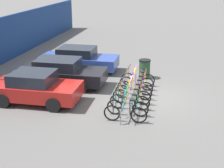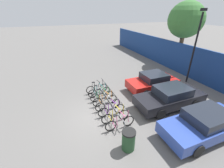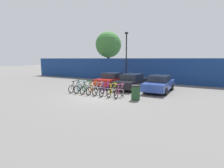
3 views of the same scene
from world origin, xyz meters
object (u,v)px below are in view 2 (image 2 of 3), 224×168
Objects in this scene: bicycle_orange at (105,100)px; trash_bin at (128,140)px; car_black at (170,97)px; lamp_post at (195,44)px; bike_rack at (109,100)px; bicycle_green at (102,96)px; bicycle_purple at (111,110)px; bicycle_teal at (99,92)px; bicycle_black at (97,88)px; bicycle_yellow at (115,116)px; bicycle_pink at (120,123)px; bicycle_silver at (108,105)px; car_red at (153,82)px; tree_behind_hoarding at (186,20)px; car_blue at (205,124)px.

bicycle_orange is 1.66× the size of trash_bin.
lamp_post is at bearing 120.65° from car_black.
bicycle_green is at bearing -170.69° from bike_rack.
bicycle_orange is 1.17m from bicycle_purple.
bicycle_teal is 4.98m from trash_bin.
bicycle_black is at bearing 179.81° from bicycle_teal.
bicycle_purple is at bearing 178.70° from bicycle_yellow.
bicycle_pink is at bearing 0.42° from bicycle_black.
bicycle_black and bicycle_silver have the same top height.
car_red reaches higher than bicycle_purple.
lamp_post is at bearing 97.22° from bicycle_orange.
car_red is at bearing 115.15° from bicycle_purple.
bicycle_yellow is 0.29× the size of lamp_post.
tree_behind_hoarding is at bearing 108.21° from bicycle_teal.
bicycle_black is 0.37× the size of car_black.
car_black is at bearing 90.22° from bicycle_yellow.
lamp_post is (-1.00, 7.83, 2.80)m from bike_rack.
bicycle_black is at bearing -178.99° from bicycle_silver.
bicycle_pink is at bearing 2.22° from bicycle_purple.
bicycle_teal is 4.27m from car_red.
car_blue is at bearing 42.76° from bicycle_orange.
bicycle_purple is 0.38× the size of car_blue.
car_red reaches higher than bike_rack.
bicycle_pink is (4.21, 0.00, 0.00)m from bicycle_black.
bicycle_orange and bicycle_pink have the same top height.
car_red is (-1.78, 4.22, 0.31)m from bicycle_purple.
bicycle_teal is 1.00× the size of bicycle_pink.
car_blue is at bearing -37.40° from tree_behind_hoarding.
bicycle_green is at bearing -120.52° from car_black.
bicycle_purple is 8.70m from lamp_post.
bicycle_green is at bearing -178.99° from bicycle_silver.
bicycle_yellow and bicycle_pink have the same top height.
tree_behind_hoarding is at bearing 127.96° from trash_bin.
car_red reaches higher than bicycle_black.
car_red is (-3.02, 4.22, 0.31)m from bicycle_pink.
bicycle_silver is at bearing -177.78° from bicycle_purple.
lamp_post reaches higher than bike_rack.
bicycle_black is 1.00× the size of bicycle_orange.
bicycle_yellow is (1.51, -0.15, -0.12)m from bike_rack.
bike_rack is 4.18m from car_red.
bicycle_pink is at bearing -1.30° from bicycle_yellow.
car_red is (0.61, 4.22, 0.31)m from bicycle_teal.
bicycle_teal reaches higher than bike_rack.
tree_behind_hoarding is (-5.11, 10.62, 4.29)m from bike_rack.
car_red is 6.21m from trash_bin.
bicycle_yellow is at bearing -60.12° from car_red.
bicycle_purple reaches higher than trash_bin.
car_blue reaches higher than bicycle_purple.
bicycle_black is at bearing 178.59° from bicycle_green.
bicycle_silver is 0.29× the size of lamp_post.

